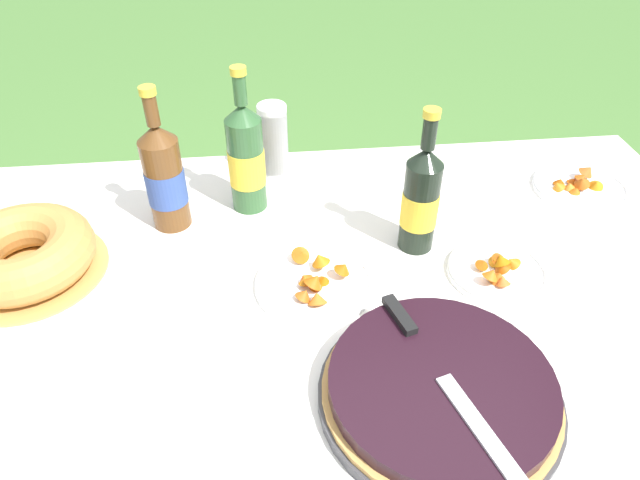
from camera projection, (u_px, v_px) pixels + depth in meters
name	position (u px, v px, depth m)	size (l,w,h in m)	color
garden_table	(319.00, 338.00, 1.10)	(1.84, 1.24, 0.70)	brown
tablecloth	(319.00, 323.00, 1.07)	(1.85, 1.25, 0.10)	white
berry_tart	(440.00, 390.00, 0.90)	(0.39, 0.39, 0.06)	#38383D
serving_knife	(433.00, 362.00, 0.90)	(0.13, 0.37, 0.01)	silver
bundt_cake	(23.00, 254.00, 1.14)	(0.31, 0.31, 0.10)	tan
cup_stack	(273.00, 141.00, 1.41)	(0.07, 0.07, 0.19)	white
cider_bottle_green	(246.00, 158.00, 1.27)	(0.08, 0.08, 0.34)	#2D562D
cider_bottle_amber	(165.00, 177.00, 1.22)	(0.09, 0.09, 0.33)	brown
juice_bottle_red	(421.00, 199.00, 1.16)	(0.08, 0.08, 0.32)	black
snack_plate_near	(580.00, 186.00, 1.40)	(0.23, 0.23, 0.06)	white
snack_plate_left	(316.00, 281.00, 1.13)	(0.24, 0.24, 0.06)	white
snack_plate_right	(498.00, 270.00, 1.15)	(0.20, 0.20, 0.05)	white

